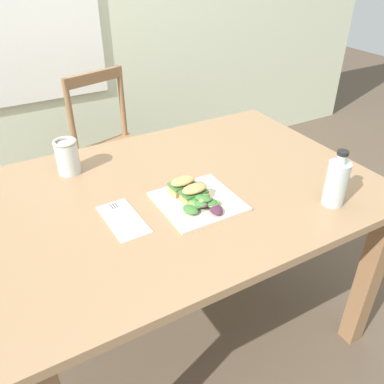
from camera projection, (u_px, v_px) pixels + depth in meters
ground_plane at (222, 343)px, 1.72m from camera, size 9.59×9.59×0.00m
dining_table at (184, 213)px, 1.46m from camera, size 1.34×0.96×0.74m
chair_wooden_far at (116, 151)px, 2.28m from camera, size 0.49×0.49×0.87m
plate_lunch at (198, 201)px, 1.31m from camera, size 0.26×0.26×0.01m
sandwich_half_front at (194, 192)px, 1.30m from camera, size 0.09×0.07×0.06m
sandwich_half_back at (183, 185)px, 1.34m from camera, size 0.09×0.07×0.06m
salad_mixed_greens at (203, 203)px, 1.27m from camera, size 0.14×0.15×0.04m
napkin_folded at (123, 219)px, 1.24m from camera, size 0.11×0.21×0.00m
fork_on_napkin at (121, 216)px, 1.25m from camera, size 0.03×0.19×0.00m
bottle_cold_brew at (336, 185)px, 1.28m from camera, size 0.07×0.07×0.19m
mason_jar_iced_tea at (68, 158)px, 1.46m from camera, size 0.09×0.09×0.13m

